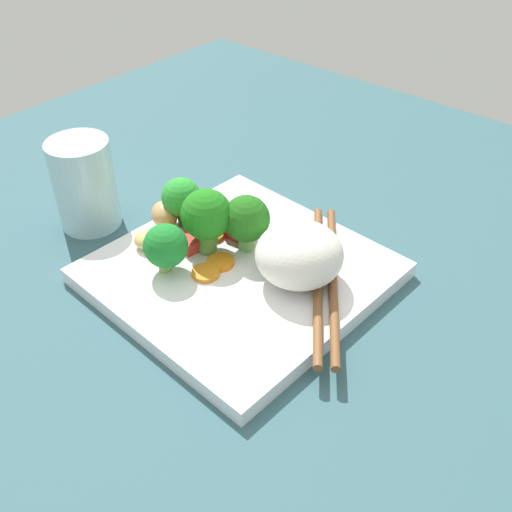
# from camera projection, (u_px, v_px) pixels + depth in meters

# --- Properties ---
(ground_plane) EXTENTS (1.10, 1.10, 0.02)m
(ground_plane) POSITION_uv_depth(u_px,v_px,m) (240.00, 286.00, 0.64)
(ground_plane) COLOR #345A62
(square_plate) EXTENTS (0.28, 0.28, 0.02)m
(square_plate) POSITION_uv_depth(u_px,v_px,m) (240.00, 273.00, 0.62)
(square_plate) COLOR white
(square_plate) RESTS_ON ground_plane
(rice_mound) EXTENTS (0.12, 0.12, 0.06)m
(rice_mound) POSITION_uv_depth(u_px,v_px,m) (299.00, 255.00, 0.58)
(rice_mound) COLOR white
(rice_mound) RESTS_ON square_plate
(broccoli_floret_0) EXTENTS (0.05, 0.05, 0.07)m
(broccoli_floret_0) POSITION_uv_depth(u_px,v_px,m) (206.00, 216.00, 0.61)
(broccoli_floret_0) COLOR #5B963A
(broccoli_floret_0) RESTS_ON square_plate
(broccoli_floret_1) EXTENTS (0.04, 0.04, 0.06)m
(broccoli_floret_1) POSITION_uv_depth(u_px,v_px,m) (181.00, 198.00, 0.66)
(broccoli_floret_1) COLOR #589948
(broccoli_floret_1) RESTS_ON square_plate
(broccoli_floret_2) EXTENTS (0.05, 0.05, 0.06)m
(broccoli_floret_2) POSITION_uv_depth(u_px,v_px,m) (246.00, 220.00, 0.62)
(broccoli_floret_2) COLOR #72B658
(broccoli_floret_2) RESTS_ON square_plate
(broccoli_floret_3) EXTENTS (0.05, 0.05, 0.06)m
(broccoli_floret_3) POSITION_uv_depth(u_px,v_px,m) (166.00, 246.00, 0.59)
(broccoli_floret_3) COLOR #84B04F
(broccoli_floret_3) RESTS_ON square_plate
(carrot_slice_0) EXTENTS (0.03, 0.03, 0.01)m
(carrot_slice_0) POSITION_uv_depth(u_px,v_px,m) (165.00, 247.00, 0.64)
(carrot_slice_0) COLOR orange
(carrot_slice_0) RESTS_ON square_plate
(carrot_slice_1) EXTENTS (0.03, 0.03, 0.01)m
(carrot_slice_1) POSITION_uv_depth(u_px,v_px,m) (170.00, 236.00, 0.65)
(carrot_slice_1) COLOR orange
(carrot_slice_1) RESTS_ON square_plate
(carrot_slice_2) EXTENTS (0.03, 0.03, 0.01)m
(carrot_slice_2) POSITION_uv_depth(u_px,v_px,m) (214.00, 235.00, 0.66)
(carrot_slice_2) COLOR orange
(carrot_slice_2) RESTS_ON square_plate
(carrot_slice_3) EXTENTS (0.03, 0.03, 0.01)m
(carrot_slice_3) POSITION_uv_depth(u_px,v_px,m) (220.00, 262.00, 0.62)
(carrot_slice_3) COLOR orange
(carrot_slice_3) RESTS_ON square_plate
(carrot_slice_4) EXTENTS (0.04, 0.04, 0.01)m
(carrot_slice_4) POSITION_uv_depth(u_px,v_px,m) (206.00, 273.00, 0.61)
(carrot_slice_4) COLOR orange
(carrot_slice_4) RESTS_ON square_plate
(pepper_chunk_0) EXTENTS (0.04, 0.04, 0.02)m
(pepper_chunk_0) POSITION_uv_depth(u_px,v_px,m) (236.00, 217.00, 0.67)
(pepper_chunk_0) COLOR red
(pepper_chunk_0) RESTS_ON square_plate
(pepper_chunk_1) EXTENTS (0.03, 0.02, 0.02)m
(pepper_chunk_1) POSITION_uv_depth(u_px,v_px,m) (198.00, 225.00, 0.66)
(pepper_chunk_1) COLOR red
(pepper_chunk_1) RESTS_ON square_plate
(pepper_chunk_2) EXTENTS (0.03, 0.02, 0.01)m
(pepper_chunk_2) POSITION_uv_depth(u_px,v_px,m) (189.00, 243.00, 0.64)
(pepper_chunk_2) COLOR red
(pepper_chunk_2) RESTS_ON square_plate
(pepper_chunk_3) EXTENTS (0.03, 0.03, 0.02)m
(pepper_chunk_3) POSITION_uv_depth(u_px,v_px,m) (238.00, 229.00, 0.65)
(pepper_chunk_3) COLOR red
(pepper_chunk_3) RESTS_ON square_plate
(chicken_piece_0) EXTENTS (0.03, 0.03, 0.02)m
(chicken_piece_0) POSITION_uv_depth(u_px,v_px,m) (147.00, 240.00, 0.64)
(chicken_piece_0) COLOR tan
(chicken_piece_0) RESTS_ON square_plate
(chicken_piece_1) EXTENTS (0.05, 0.05, 0.03)m
(chicken_piece_1) POSITION_uv_depth(u_px,v_px,m) (166.00, 214.00, 0.67)
(chicken_piece_1) COLOR tan
(chicken_piece_1) RESTS_ON square_plate
(chopstick_pair) EXTENTS (0.16, 0.21, 0.01)m
(chopstick_pair) POSITION_uv_depth(u_px,v_px,m) (325.00, 278.00, 0.60)
(chopstick_pair) COLOR brown
(chopstick_pair) RESTS_ON square_plate
(drinking_glass) EXTENTS (0.07, 0.07, 0.11)m
(drinking_glass) POSITION_uv_depth(u_px,v_px,m) (85.00, 184.00, 0.68)
(drinking_glass) COLOR silver
(drinking_glass) RESTS_ON ground_plane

